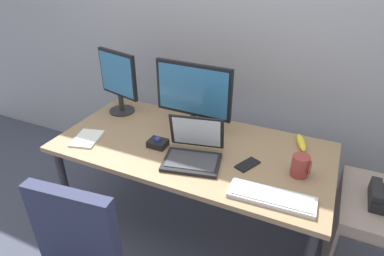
# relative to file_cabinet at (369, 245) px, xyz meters

# --- Properties ---
(ground_plane) EXTENTS (8.00, 8.00, 0.00)m
(ground_plane) POSITION_rel_file_cabinet_xyz_m (-1.07, -0.06, -0.32)
(ground_plane) COLOR #434657
(back_wall) EXTENTS (6.00, 0.10, 2.80)m
(back_wall) POSITION_rel_file_cabinet_xyz_m (-1.07, 0.69, 1.08)
(back_wall) COLOR #9D9DA5
(back_wall) RESTS_ON ground
(desk) EXTENTS (1.64, 0.80, 0.73)m
(desk) POSITION_rel_file_cabinet_xyz_m (-1.07, -0.06, 0.34)
(desk) COLOR #957653
(desk) RESTS_ON ground
(file_cabinet) EXTENTS (0.42, 0.53, 0.63)m
(file_cabinet) POSITION_rel_file_cabinet_xyz_m (0.00, 0.00, 0.00)
(file_cabinet) COLOR gray
(file_cabinet) RESTS_ON ground
(monitor_main) EXTENTS (0.50, 0.18, 0.45)m
(monitor_main) POSITION_rel_file_cabinet_xyz_m (-1.14, 0.11, 0.67)
(monitor_main) COLOR #262628
(monitor_main) RESTS_ON desk
(monitor_side) EXTENTS (0.34, 0.18, 0.44)m
(monitor_side) POSITION_rel_file_cabinet_xyz_m (-1.72, 0.15, 0.66)
(monitor_side) COLOR #262628
(monitor_side) RESTS_ON desk
(keyboard) EXTENTS (0.42, 0.15, 0.03)m
(keyboard) POSITION_rel_file_cabinet_xyz_m (-0.53, -0.33, 0.43)
(keyboard) COLOR silver
(keyboard) RESTS_ON desk
(laptop) EXTENTS (0.36, 0.34, 0.23)m
(laptop) POSITION_rel_file_cabinet_xyz_m (-1.00, -0.18, 0.47)
(laptop) COLOR black
(laptop) RESTS_ON desk
(trackball_mouse) EXTENTS (0.11, 0.09, 0.07)m
(trackball_mouse) POSITION_rel_file_cabinet_xyz_m (-1.25, -0.15, 0.44)
(trackball_mouse) COLOR black
(trackball_mouse) RESTS_ON desk
(coffee_mug) EXTENTS (0.10, 0.09, 0.12)m
(coffee_mug) POSITION_rel_file_cabinet_xyz_m (-0.44, -0.09, 0.47)
(coffee_mug) COLOR maroon
(coffee_mug) RESTS_ON desk
(paper_notepad) EXTENTS (0.20, 0.24, 0.01)m
(paper_notepad) POSITION_rel_file_cabinet_xyz_m (-1.69, -0.27, 0.42)
(paper_notepad) COLOR white
(paper_notepad) RESTS_ON desk
(cell_phone) EXTENTS (0.12, 0.16, 0.01)m
(cell_phone) POSITION_rel_file_cabinet_xyz_m (-0.71, -0.12, 0.42)
(cell_phone) COLOR black
(cell_phone) RESTS_ON desk
(banana) EXTENTS (0.10, 0.19, 0.04)m
(banana) POSITION_rel_file_cabinet_xyz_m (-0.47, 0.21, 0.43)
(banana) COLOR yellow
(banana) RESTS_ON desk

